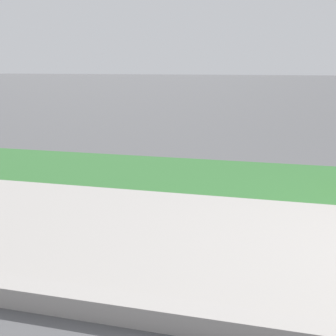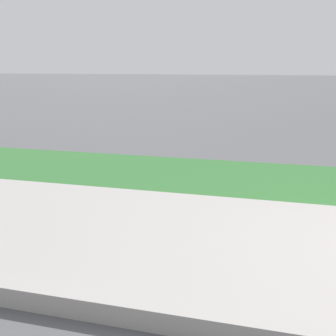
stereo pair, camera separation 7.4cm
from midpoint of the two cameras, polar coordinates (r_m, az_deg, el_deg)
The scene contains 0 objects.
Camera 1 is at (-1.38, -3.39, 1.33)m, focal length 50.00 mm.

